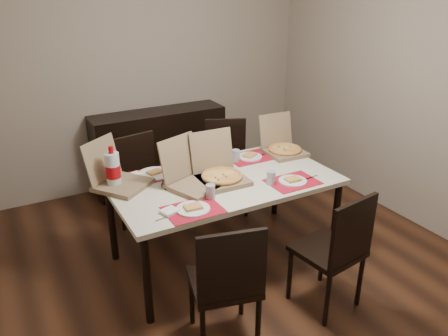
{
  "coord_description": "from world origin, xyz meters",
  "views": [
    {
      "loc": [
        -1.61,
        -2.7,
        2.23
      ],
      "look_at": [
        -0.07,
        0.12,
        0.85
      ],
      "focal_mm": 35.0,
      "sensor_mm": 36.0,
      "label": 1
    }
  ],
  "objects": [
    {
      "name": "faina_plate",
      "position": [
        -0.44,
        0.21,
        0.76
      ],
      "size": [
        0.25,
        0.25,
        0.03
      ],
      "color": "black",
      "rests_on": "dining_table"
    },
    {
      "name": "setting_near_left",
      "position": [
        -0.47,
        -0.2,
        0.77
      ],
      "size": [
        0.51,
        0.3,
        0.11
      ],
      "color": "#B80C23",
      "rests_on": "dining_table"
    },
    {
      "name": "pizza_box_right",
      "position": [
        0.7,
        0.38,
        0.81
      ],
      "size": [
        0.36,
        0.39,
        0.34
      ],
      "color": "brown",
      "rests_on": "dining_table"
    },
    {
      "name": "pizza_box_left",
      "position": [
        -0.85,
        0.41,
        0.81
      ],
      "size": [
        0.53,
        0.54,
        0.36
      ],
      "color": "brown",
      "rests_on": "dining_table"
    },
    {
      "name": "pizza_box_center",
      "position": [
        -0.1,
        0.12,
        0.81
      ],
      "size": [
        0.38,
        0.42,
        0.37
      ],
      "color": "brown",
      "rests_on": "dining_table"
    },
    {
      "name": "ground",
      "position": [
        0.0,
        0.0,
        -0.01
      ],
      "size": [
        3.8,
        4.0,
        0.02
      ],
      "primitive_type": "cube",
      "color": "#432414",
      "rests_on": "ground"
    },
    {
      "name": "chair_near_right",
      "position": [
        0.32,
        -0.81,
        0.51
      ],
      "size": [
        0.48,
        0.48,
        0.93
      ],
      "color": "black",
      "rests_on": "ground"
    },
    {
      "name": "sideboard",
      "position": [
        0.0,
        1.78,
        0.45
      ],
      "size": [
        1.5,
        0.4,
        0.9
      ],
      "primitive_type": "cube",
      "color": "black",
      "rests_on": "ground"
    },
    {
      "name": "chair_far_left",
      "position": [
        -0.5,
        0.92,
        0.51
      ],
      "size": [
        0.49,
        0.49,
        0.93
      ],
      "color": "black",
      "rests_on": "ground"
    },
    {
      "name": "dining_table",
      "position": [
        -0.07,
        0.12,
        0.68
      ],
      "size": [
        1.8,
        1.0,
        0.75
      ],
      "color": "beige",
      "rests_on": "ground"
    },
    {
      "name": "room_walls",
      "position": [
        0.0,
        0.43,
        1.73
      ],
      "size": [
        3.84,
        4.02,
        2.62
      ],
      "color": "gray",
      "rests_on": "ground"
    },
    {
      "name": "setting_near_right",
      "position": [
        0.34,
        -0.17,
        0.77
      ],
      "size": [
        0.47,
        0.3,
        0.11
      ],
      "color": "#B80C23",
      "rests_on": "dining_table"
    },
    {
      "name": "setting_far_right",
      "position": [
        0.32,
        0.42,
        0.77
      ],
      "size": [
        0.5,
        0.3,
        0.11
      ],
      "color": "#B80C23",
      "rests_on": "dining_table"
    },
    {
      "name": "chair_far_right",
      "position": [
        0.43,
        0.97,
        0.51
      ],
      "size": [
        0.55,
        0.55,
        0.93
      ],
      "color": "black",
      "rests_on": "ground"
    },
    {
      "name": "chair_near_left",
      "position": [
        -0.53,
        -0.76,
        0.51
      ],
      "size": [
        0.51,
        0.51,
        0.93
      ],
      "color": "black",
      "rests_on": "ground"
    },
    {
      "name": "soda_bottle",
      "position": [
        -0.88,
        0.4,
        0.89
      ],
      "size": [
        0.11,
        0.11,
        0.34
      ],
      "color": "silver",
      "rests_on": "dining_table"
    },
    {
      "name": "dip_bowl",
      "position": [
        0.04,
        0.33,
        0.77
      ],
      "size": [
        0.14,
        0.14,
        0.03
      ],
      "primitive_type": "imported",
      "rotation": [
        0.0,
        0.0,
        -0.19
      ],
      "color": "white",
      "rests_on": "dining_table"
    },
    {
      "name": "setting_far_left",
      "position": [
        -0.5,
        0.46,
        0.77
      ],
      "size": [
        0.46,
        0.3,
        0.11
      ],
      "color": "#B80C23",
      "rests_on": "dining_table"
    },
    {
      "name": "napkin_loose",
      "position": [
        -0.09,
        0.03,
        0.76
      ],
      "size": [
        0.14,
        0.13,
        0.02
      ],
      "primitive_type": "cube",
      "rotation": [
        0.0,
        0.0,
        0.21
      ],
      "color": "white",
      "rests_on": "dining_table"
    },
    {
      "name": "pizza_box_extra",
      "position": [
        -0.35,
        0.13,
        0.81
      ],
      "size": [
        0.49,
        0.52,
        0.37
      ],
      "color": "brown",
      "rests_on": "dining_table"
    }
  ]
}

